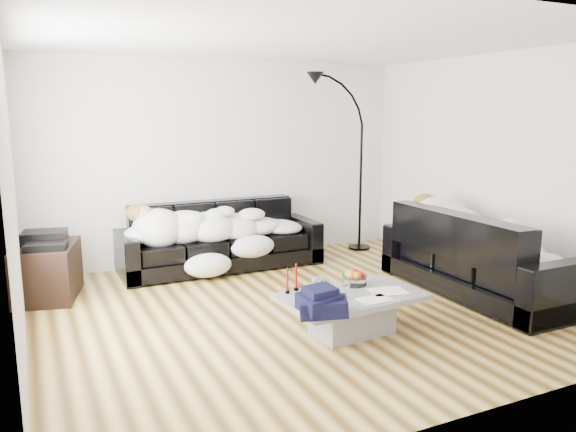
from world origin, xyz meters
name	(u,v)px	position (x,y,z in m)	size (l,w,h in m)	color
ground	(301,309)	(0.00, 0.00, 0.00)	(5.00, 5.00, 0.00)	brown
wall_back	(224,161)	(0.00, 2.25, 1.30)	(5.00, 0.02, 2.60)	silver
wall_left	(12,197)	(-2.50, 0.00, 1.30)	(0.02, 4.50, 2.60)	silver
wall_right	(496,169)	(2.50, 0.00, 1.30)	(0.02, 4.50, 2.60)	silver
ceiling	(302,39)	(0.00, 0.00, 2.60)	(5.00, 5.00, 0.00)	white
sofa_back	(221,236)	(-0.23, 1.79, 0.41)	(2.49, 0.86, 0.81)	black
sofa_right	(480,252)	(1.97, -0.37, 0.45)	(2.25, 0.96, 0.91)	black
sleeper_back	(222,219)	(-0.23, 1.74, 0.63)	(2.11, 0.73, 0.42)	white
sleeper_right	(481,234)	(1.97, -0.37, 0.66)	(1.93, 0.81, 0.47)	white
teal_cushion	(434,218)	(1.91, 0.33, 0.72)	(0.36, 0.30, 0.20)	#094534
coffee_table	(352,314)	(0.13, -0.74, 0.18)	(1.25, 0.73, 0.36)	#939699
fruit_bowl	(355,277)	(0.30, -0.52, 0.44)	(0.23, 0.23, 0.14)	white
wine_glass_a	(321,284)	(-0.10, -0.59, 0.44)	(0.07, 0.07, 0.16)	white
wine_glass_b	(316,287)	(-0.20, -0.68, 0.46)	(0.08, 0.08, 0.19)	white
wine_glass_c	(346,289)	(0.04, -0.80, 0.44)	(0.06, 0.06, 0.15)	white
candle_left	(287,281)	(-0.37, -0.47, 0.48)	(0.04, 0.04, 0.23)	maroon
candle_right	(296,277)	(-0.27, -0.43, 0.49)	(0.05, 0.05, 0.25)	maroon
newspaper_a	(388,291)	(0.46, -0.82, 0.37)	(0.32, 0.24, 0.01)	silver
newspaper_b	(375,299)	(0.22, -0.96, 0.37)	(0.28, 0.20, 0.01)	silver
navy_jacket	(318,292)	(-0.37, -1.02, 0.55)	(0.40, 0.33, 0.20)	black
shoes	(304,294)	(0.17, 0.26, 0.05)	(0.46, 0.33, 0.10)	#472311
av_cabinet	(48,271)	(-2.26, 1.48, 0.29)	(0.57, 0.83, 0.57)	black
stereo	(45,239)	(-2.26, 1.48, 0.64)	(0.44, 0.34, 0.13)	black
floor_lamp	(361,174)	(1.89, 1.89, 1.08)	(0.79, 0.31, 2.16)	black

